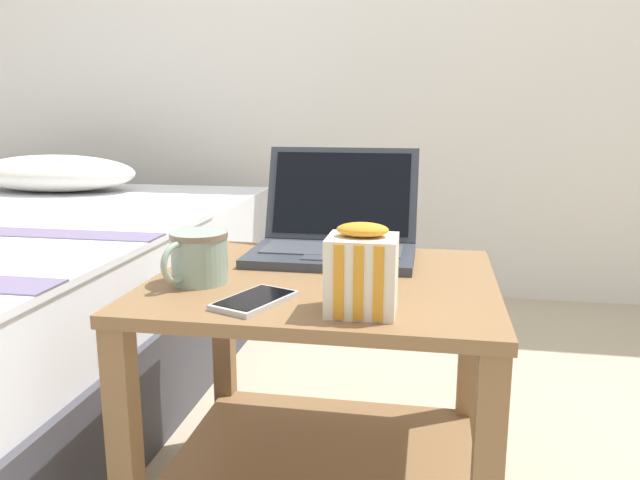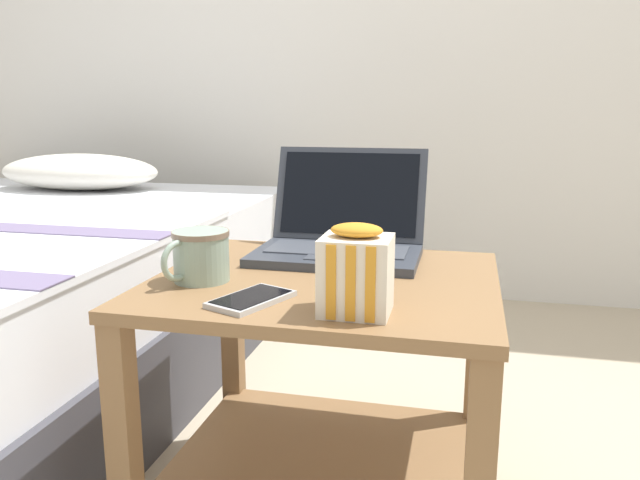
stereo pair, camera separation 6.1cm
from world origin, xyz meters
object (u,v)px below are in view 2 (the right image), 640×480
Objects in this scene: snack_bag at (356,272)px; mug_front_left at (200,253)px; cell_phone at (251,299)px; laptop at (341,234)px.

mug_front_left is at bearing 160.05° from snack_bag.
mug_front_left is at bearing 143.48° from cell_phone.
laptop is 0.36m from cell_phone.
cell_phone is at bearing 175.51° from snack_bag.
laptop is 2.42× the size of snack_bag.
cell_phone is (-0.07, -0.35, -0.04)m from laptop.
laptop is 2.12× the size of cell_phone.
laptop is at bearing 105.09° from snack_bag.
laptop is 2.44× the size of mug_front_left.
mug_front_left is 0.33m from snack_bag.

